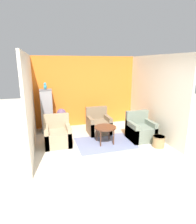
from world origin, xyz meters
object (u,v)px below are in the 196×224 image
at_px(coffee_table, 105,128).
at_px(armchair_left, 58,135).
at_px(parrot, 45,86).
at_px(wicker_basket, 159,141).
at_px(armchair_middle, 99,125).
at_px(potted_plant, 61,117).
at_px(armchair_right, 140,130).
at_px(birdcage, 47,111).

distance_m(coffee_table, armchair_left, 1.42).
bearing_deg(parrot, wicker_basket, -36.55).
bearing_deg(armchair_middle, coffee_table, -93.75).
height_order(potted_plant, wicker_basket, potted_plant).
height_order(armchair_right, wicker_basket, armchair_right).
relative_size(parrot, wicker_basket, 0.68).
height_order(armchair_right, birdcage, birdcage).
height_order(parrot, potted_plant, parrot).
bearing_deg(wicker_basket, armchair_right, 109.84).
bearing_deg(armchair_left, armchair_middle, 22.31).
bearing_deg(armchair_right, armchair_middle, 140.40).
height_order(armchair_middle, parrot, parrot).
height_order(armchair_left, potted_plant, armchair_left).
height_order(armchair_middle, wicker_basket, armchair_middle).
height_order(armchair_left, wicker_basket, armchair_left).
height_order(armchair_middle, potted_plant, armchair_middle).
bearing_deg(armchair_middle, armchair_left, -157.69).
height_order(armchair_middle, birdcage, birdcage).
height_order(coffee_table, armchair_left, armchair_left).
distance_m(armchair_right, armchair_middle, 1.43).
bearing_deg(wicker_basket, parrot, 143.45).
relative_size(armchair_left, birdcage, 0.58).
xyz_separation_m(armchair_right, birdcage, (-2.78, 1.58, 0.44)).
relative_size(armchair_right, wicker_basket, 2.51).
bearing_deg(parrot, armchair_right, -29.61).
bearing_deg(armchair_middle, parrot, 158.32).
bearing_deg(wicker_basket, birdcage, 143.47).
distance_m(parrot, potted_plant, 1.21).
relative_size(armchair_middle, birdcage, 0.58).
distance_m(armchair_left, armchair_right, 2.56).
bearing_deg(coffee_table, potted_plant, 125.81).
relative_size(armchair_left, armchair_right, 1.00).
distance_m(armchair_middle, birdcage, 1.85).
bearing_deg(coffee_table, parrot, 136.06).
height_order(coffee_table, potted_plant, potted_plant).
xyz_separation_m(armchair_left, parrot, (-0.24, 1.25, 1.31)).
xyz_separation_m(coffee_table, parrot, (-1.62, 1.56, 1.13)).
distance_m(potted_plant, wicker_basket, 3.39).
xyz_separation_m(armchair_right, parrot, (-2.78, 1.58, 1.31)).
bearing_deg(parrot, birdcage, -90.00).
bearing_deg(armchair_right, armchair_left, 172.71).
distance_m(coffee_table, armchair_right, 1.18).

